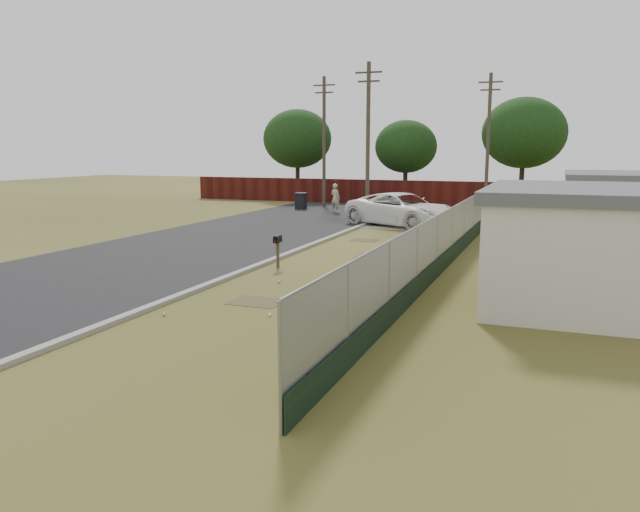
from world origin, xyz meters
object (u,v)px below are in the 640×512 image
at_px(pickup_truck, 402,210).
at_px(trash_bin, 301,201).
at_px(pedestrian, 335,198).
at_px(mailbox, 278,242).
at_px(fire_hydrant, 295,367).

xyz_separation_m(pickup_truck, trash_bin, (-8.69, 6.83, -0.31)).
bearing_deg(trash_bin, pedestrian, -24.73).
relative_size(mailbox, pickup_truck, 0.18).
distance_m(mailbox, pedestrian, 19.00).
xyz_separation_m(fire_hydrant, pedestrian, (-9.38, 28.44, 0.54)).
bearing_deg(pedestrian, fire_hydrant, 128.25).
height_order(mailbox, trash_bin, mailbox).
relative_size(fire_hydrant, pedestrian, 0.44).
height_order(mailbox, pickup_truck, pickup_truck).
xyz_separation_m(fire_hydrant, pickup_truck, (-3.65, 22.98, 0.50)).
height_order(mailbox, pedestrian, pedestrian).
distance_m(fire_hydrant, mailbox, 11.13).
height_order(fire_hydrant, pedestrian, pedestrian).
relative_size(pickup_truck, trash_bin, 5.74).
relative_size(mailbox, trash_bin, 1.03).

